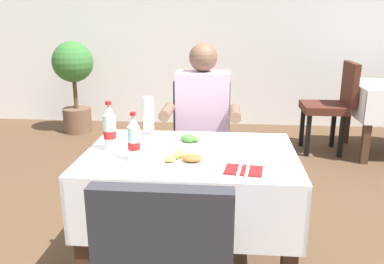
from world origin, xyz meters
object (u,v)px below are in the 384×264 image
seated_diner_far (202,125)px  potted_plant_corner (74,76)px  cola_bottle_secondary (134,140)px  main_dining_table (190,184)px  plate_near_camera (184,160)px  beer_glass_left (148,116)px  background_chair_left (333,102)px  chair_far_diner_seat (200,142)px  plate_far_diner (194,140)px  napkin_cutlery_set (244,170)px  cola_bottle_primary (110,129)px

seated_diner_far → potted_plant_corner: size_ratio=1.11×
cola_bottle_secondary → potted_plant_corner: 3.29m
seated_diner_far → main_dining_table: bearing=-91.8°
main_dining_table → potted_plant_corner: (-1.70, 2.81, 0.15)m
seated_diner_far → plate_near_camera: bearing=-92.7°
beer_glass_left → background_chair_left: 2.57m
seated_diner_far → background_chair_left: size_ratio=1.30×
chair_far_diner_seat → background_chair_left: same height
cola_bottle_secondary → main_dining_table: bearing=29.2°
plate_far_diner → napkin_cutlery_set: plate_far_diner is taller
plate_near_camera → napkin_cutlery_set: 0.30m
plate_near_camera → plate_far_diner: (0.02, 0.32, -0.00)m
napkin_cutlery_set → background_chair_left: 2.74m
main_dining_table → cola_bottle_primary: (-0.42, 0.00, 0.30)m
main_dining_table → napkin_cutlery_set: size_ratio=5.60×
plate_far_diner → napkin_cutlery_set: (0.26, -0.40, -0.01)m
chair_far_diner_seat → napkin_cutlery_set: size_ratio=4.97×
plate_far_diner → potted_plant_corner: potted_plant_corner is taller
potted_plant_corner → chair_far_diner_seat: bearing=-50.1°
cola_bottle_secondary → plate_far_diner: bearing=49.7°
background_chair_left → plate_far_diner: bearing=-121.5°
beer_glass_left → potted_plant_corner: 2.89m
plate_near_camera → plate_far_diner: plate_near_camera is taller
plate_far_diner → beer_glass_left: (-0.28, 0.13, 0.10)m
chair_far_diner_seat → seated_diner_far: (0.02, -0.11, 0.16)m
cola_bottle_primary → chair_far_diner_seat: bearing=61.2°
chair_far_diner_seat → napkin_cutlery_set: chair_far_diner_seat is taller
main_dining_table → cola_bottle_primary: size_ratio=4.19×
seated_diner_far → beer_glass_left: (-0.30, -0.37, 0.16)m
chair_far_diner_seat → cola_bottle_primary: cola_bottle_primary is taller
background_chair_left → main_dining_table: bearing=-119.6°
chair_far_diner_seat → beer_glass_left: 0.64m
plate_far_diner → plate_near_camera: bearing=-93.8°
cola_bottle_secondary → chair_far_diner_seat: bearing=74.2°
cola_bottle_primary → napkin_cutlery_set: bearing=-19.4°
seated_diner_far → cola_bottle_primary: seated_diner_far is taller
plate_far_diner → napkin_cutlery_set: size_ratio=1.21×
potted_plant_corner → main_dining_table: bearing=-58.8°
main_dining_table → beer_glass_left: beer_glass_left is taller
beer_glass_left → background_chair_left: beer_glass_left is taller
beer_glass_left → cola_bottle_secondary: bearing=-88.2°
cola_bottle_primary → potted_plant_corner: 3.08m
seated_diner_far → beer_glass_left: seated_diner_far is taller
plate_far_diner → potted_plant_corner: 3.14m
plate_near_camera → beer_glass_left: 0.52m
seated_diner_far → napkin_cutlery_set: bearing=-74.8°
background_chair_left → cola_bottle_secondary: bearing=-122.7°
cola_bottle_secondary → potted_plant_corner: size_ratio=0.21×
seated_diner_far → plate_far_diner: bearing=-92.0°
napkin_cutlery_set → background_chair_left: (1.04, 2.53, -0.20)m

